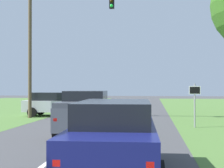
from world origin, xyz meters
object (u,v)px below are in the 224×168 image
crossing_suv_far (53,104)px  pickup_truck_lead (86,113)px  keep_moving_sign (195,99)px  red_suv_near (114,136)px  traffic_light (50,34)px

crossing_suv_far → pickup_truck_lead: bearing=-64.0°
pickup_truck_lead → keep_moving_sign: bearing=33.2°
red_suv_near → keep_moving_sign: (3.16, 9.44, 0.53)m
pickup_truck_lead → keep_moving_sign: (5.11, 3.35, 0.48)m
pickup_truck_lead → traffic_light: traffic_light is taller
keep_moving_sign → crossing_suv_far: keep_moving_sign is taller
red_suv_near → crossing_suv_far: bearing=112.8°
red_suv_near → traffic_light: size_ratio=0.53×
red_suv_near → crossing_suv_far: size_ratio=1.12×
pickup_truck_lead → crossing_suv_far: bearing=116.0°
traffic_light → crossing_suv_far: 5.07m
red_suv_near → keep_moving_sign: size_ratio=2.06×
keep_moving_sign → traffic_light: bearing=156.7°
crossing_suv_far → traffic_light: bearing=-80.1°
red_suv_near → pickup_truck_lead: 6.40m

